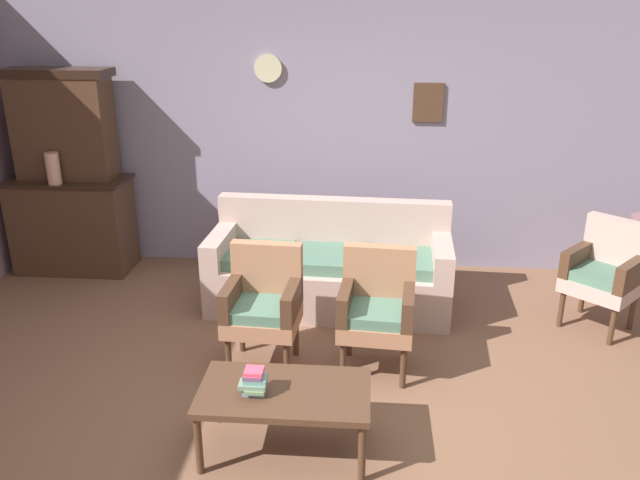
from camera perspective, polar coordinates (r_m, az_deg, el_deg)
name	(u,v)px	position (r m, az deg, el deg)	size (l,w,h in m)	color
ground_plane	(306,413)	(4.34, -1.25, -15.20)	(7.68, 7.68, 0.00)	brown
wall_back_with_decor	(332,132)	(6.26, 1.09, 9.61)	(6.40, 0.09, 2.70)	gray
side_cabinet	(73,224)	(6.77, -21.14, 1.30)	(1.16, 0.55, 0.93)	#472D1E
cabinet_upper_hutch	(63,124)	(6.61, -21.94, 9.61)	(0.99, 0.38, 1.03)	#472D1E
vase_on_cabinet	(53,168)	(6.47, -22.71, 5.91)	(0.13, 0.13, 0.30)	tan
floral_couch	(330,270)	(5.60, 0.87, -2.73)	(2.10, 0.90, 0.90)	tan
armchair_row_middle	(263,302)	(4.65, -5.07, -5.52)	(0.55, 0.52, 0.90)	#9E6B4C
armchair_near_couch_end	(377,306)	(4.59, 5.11, -5.88)	(0.56, 0.53, 0.90)	#9E6B4C
wingback_chair_by_fireplace	(606,270)	(5.65, 24.13, -2.49)	(0.71, 0.71, 0.90)	tan
coffee_table	(284,396)	(3.84, -3.19, -13.73)	(1.00, 0.56, 0.42)	#472D1E
book_stack_on_table	(254,382)	(3.75, -5.90, -12.52)	(0.16, 0.13, 0.15)	#7687AA
floor_vase_by_wall	(638,254)	(6.55, 26.49, -1.10)	(0.23, 0.23, 0.73)	#82595E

